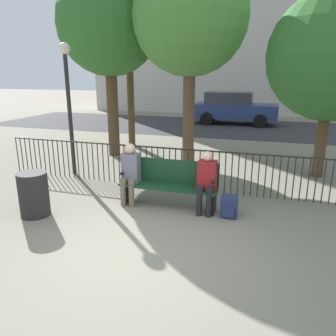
{
  "coord_description": "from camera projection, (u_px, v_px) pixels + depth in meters",
  "views": [
    {
      "loc": [
        1.79,
        -3.93,
        2.56
      ],
      "look_at": [
        0.0,
        1.82,
        0.8
      ],
      "focal_mm": 35.0,
      "sensor_mm": 36.0,
      "label": 1
    }
  ],
  "objects": [
    {
      "name": "tree_1",
      "position": [
        129.0,
        35.0,
        10.96
      ],
      "size": [
        2.03,
        2.03,
        4.81
      ],
      "color": "#4C3823",
      "rests_on": "ground"
    },
    {
      "name": "seated_person_0",
      "position": [
        130.0,
        171.0,
        6.48
      ],
      "size": [
        0.34,
        0.39,
        1.24
      ],
      "color": "brown",
      "rests_on": "ground"
    },
    {
      "name": "ground_plane",
      "position": [
        131.0,
        253.0,
        4.83
      ],
      "size": [
        80.0,
        80.0,
        0.0
      ],
      "primitive_type": "plane",
      "color": "gray"
    },
    {
      "name": "fence_railing",
      "position": [
        182.0,
        165.0,
        7.34
      ],
      "size": [
        9.01,
        0.03,
        0.95
      ],
      "color": "#2D2823",
      "rests_on": "ground"
    },
    {
      "name": "lamp_post",
      "position": [
        68.0,
        88.0,
        8.03
      ],
      "size": [
        0.28,
        0.28,
        3.25
      ],
      "color": "black",
      "rests_on": "ground"
    },
    {
      "name": "park_bench",
      "position": [
        169.0,
        182.0,
        6.43
      ],
      "size": [
        1.92,
        0.45,
        0.92
      ],
      "color": "#14381E",
      "rests_on": "ground"
    },
    {
      "name": "street_surface",
      "position": [
        230.0,
        127.0,
        15.83
      ],
      "size": [
        24.0,
        6.0,
        0.01
      ],
      "color": "#333335",
      "rests_on": "ground"
    },
    {
      "name": "trash_bin",
      "position": [
        34.0,
        194.0,
        6.01
      ],
      "size": [
        0.53,
        0.53,
        0.82
      ],
      "color": "black",
      "rests_on": "ground"
    },
    {
      "name": "tree_3",
      "position": [
        332.0,
        56.0,
        7.59
      ],
      "size": [
        3.01,
        3.01,
        4.43
      ],
      "color": "#4C3823",
      "rests_on": "ground"
    },
    {
      "name": "tree_2",
      "position": [
        109.0,
        24.0,
        9.51
      ],
      "size": [
        3.01,
        3.01,
        5.45
      ],
      "color": "#4C3823",
      "rests_on": "ground"
    },
    {
      "name": "seated_person_1",
      "position": [
        207.0,
        180.0,
        6.05
      ],
      "size": [
        0.34,
        0.39,
        1.19
      ],
      "color": "black",
      "rests_on": "ground"
    },
    {
      "name": "tree_0",
      "position": [
        190.0,
        18.0,
        8.51
      ],
      "size": [
        3.06,
        3.06,
        5.49
      ],
      "color": "brown",
      "rests_on": "ground"
    },
    {
      "name": "backpack",
      "position": [
        229.0,
        207.0,
        5.97
      ],
      "size": [
        0.3,
        0.23,
        0.42
      ],
      "color": "navy",
      "rests_on": "ground"
    },
    {
      "name": "parked_car_0",
      "position": [
        233.0,
        107.0,
        16.72
      ],
      "size": [
        4.2,
        1.94,
        1.62
      ],
      "color": "navy",
      "rests_on": "ground"
    }
  ]
}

